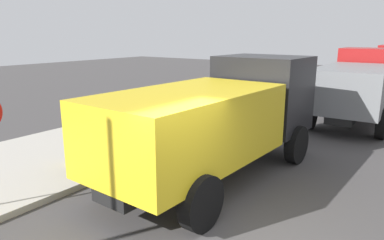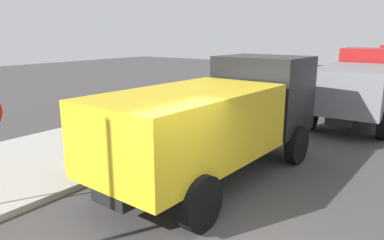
{
  "view_description": "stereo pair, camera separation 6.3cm",
  "coord_description": "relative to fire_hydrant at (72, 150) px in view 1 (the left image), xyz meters",
  "views": [
    {
      "loc": [
        -4.64,
        -2.79,
        3.62
      ],
      "look_at": [
        2.89,
        2.64,
        1.39
      ],
      "focal_mm": 33.28,
      "sensor_mm": 36.0,
      "label": 1
    },
    {
      "loc": [
        -4.61,
        -2.84,
        3.62
      ],
      "look_at": [
        2.89,
        2.64,
        1.39
      ],
      "focal_mm": 33.28,
      "sensor_mm": 36.0,
      "label": 2
    }
  ],
  "objects": [
    {
      "name": "sidewalk_curb",
      "position": [
        -0.94,
        1.22,
        -0.47
      ],
      "size": [
        36.0,
        5.0,
        0.15
      ],
      "primitive_type": "cube",
      "color": "#ADA89E",
      "rests_on": "ground"
    },
    {
      "name": "fire_hydrant",
      "position": [
        0.0,
        0.0,
        0.0
      ],
      "size": [
        0.25,
        0.57,
        0.75
      ],
      "color": "yellow",
      "rests_on": "sidewalk_curb"
    },
    {
      "name": "dump_truck_gray",
      "position": [
        10.68,
        -5.05,
        1.06
      ],
      "size": [
        7.08,
        2.99,
        3.0
      ],
      "color": "slate",
      "rests_on": "ground"
    },
    {
      "name": "loose_tire",
      "position": [
        0.01,
        -0.54,
        0.2
      ],
      "size": [
        1.22,
        0.48,
        1.2
      ],
      "primitive_type": "torus",
      "rotation": [
        1.48,
        0.0,
        0.12
      ],
      "color": "black",
      "rests_on": "sidewalk_curb"
    },
    {
      "name": "dump_truck_yellow",
      "position": [
        2.01,
        -3.47,
        1.06
      ],
      "size": [
        7.08,
        3.0,
        3.0
      ],
      "color": "gold",
      "rests_on": "ground"
    }
  ]
}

